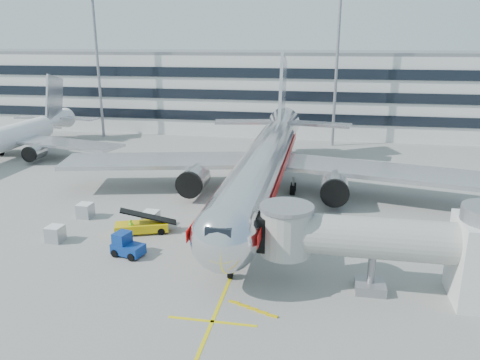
% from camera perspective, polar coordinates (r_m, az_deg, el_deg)
% --- Properties ---
extents(ground, '(180.00, 180.00, 0.00)m').
position_cam_1_polar(ground, '(44.20, 0.92, -6.96)').
color(ground, gray).
rests_on(ground, ground).
extents(lead_in_line, '(0.25, 70.00, 0.01)m').
position_cam_1_polar(lead_in_line, '(53.41, 2.71, -2.71)').
color(lead_in_line, yellow).
rests_on(lead_in_line, ground).
extents(stop_bar, '(6.00, 0.25, 0.01)m').
position_cam_1_polar(stop_bar, '(32.12, -3.41, -16.84)').
color(stop_bar, yellow).
rests_on(stop_bar, ground).
extents(main_jet, '(50.95, 48.70, 16.06)m').
position_cam_1_polar(main_jet, '(53.81, 3.02, 2.15)').
color(main_jet, silver).
rests_on(main_jet, ground).
extents(jet_bridge, '(17.80, 4.50, 7.00)m').
position_cam_1_polar(jet_bridge, '(35.26, 18.74, -7.39)').
color(jet_bridge, silver).
rests_on(jet_bridge, ground).
extents(terminal, '(150.00, 24.25, 15.60)m').
position_cam_1_polar(terminal, '(98.62, 6.65, 10.81)').
color(terminal, silver).
rests_on(terminal, ground).
extents(light_mast_west, '(2.40, 1.20, 25.45)m').
position_cam_1_polar(light_mast_west, '(91.96, -17.02, 14.22)').
color(light_mast_west, gray).
rests_on(light_mast_west, ground).
extents(light_mast_centre, '(2.40, 1.20, 25.45)m').
position_cam_1_polar(light_mast_centre, '(82.01, 11.76, 14.37)').
color(light_mast_centre, gray).
rests_on(light_mast_centre, ground).
extents(second_jet, '(38.21, 36.52, 12.04)m').
position_cam_1_polar(second_jet, '(80.65, -26.89, 4.49)').
color(second_jet, white).
rests_on(second_jet, ground).
extents(belt_loader, '(5.32, 3.42, 2.50)m').
position_cam_1_polar(belt_loader, '(45.80, -11.89, -5.50)').
color(belt_loader, '#D7B409').
rests_on(belt_loader, ground).
extents(baggage_tug, '(2.99, 2.28, 2.02)m').
position_cam_1_polar(baggage_tug, '(41.48, -13.70, -7.79)').
color(baggage_tug, navy).
rests_on(baggage_tug, ground).
extents(cargo_container_left, '(1.46, 1.46, 1.49)m').
position_cam_1_polar(cargo_container_left, '(46.19, -21.60, -6.12)').
color(cargo_container_left, '#A6A9AD').
rests_on(cargo_container_left, ground).
extents(cargo_container_right, '(1.47, 1.47, 1.52)m').
position_cam_1_polar(cargo_container_right, '(51.18, -18.34, -3.55)').
color(cargo_container_right, '#A6A9AD').
rests_on(cargo_container_right, ground).
extents(cargo_container_front, '(1.52, 1.52, 1.55)m').
position_cam_1_polar(cargo_container_front, '(47.23, -10.80, -4.65)').
color(cargo_container_front, '#A6A9AD').
rests_on(cargo_container_front, ground).
extents(ramp_worker, '(0.67, 0.55, 1.58)m').
position_cam_1_polar(ramp_worker, '(45.37, -13.14, -5.69)').
color(ramp_worker, '#82E317').
rests_on(ramp_worker, ground).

